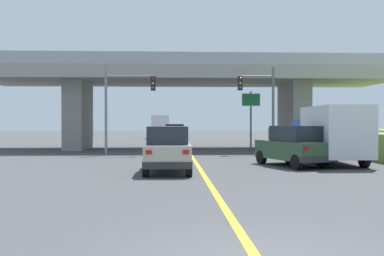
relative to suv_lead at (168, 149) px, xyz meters
The scene contains 11 objects.
ground 18.19m from the suv_lead, 85.24° to the left, with size 160.00×160.00×0.00m, color #424244.
overpass_bridge 18.65m from the suv_lead, 85.24° to the left, with size 32.60×9.03×7.33m.
lane_divider_stripe 2.04m from the suv_lead, 31.58° to the left, with size 0.20×28.11×0.01m, color yellow.
suv_lead is the anchor object (origin of this frame).
suv_crossing 6.72m from the suv_lead, 21.50° to the left, with size 3.19×4.85×2.02m.
box_truck 9.28m from the suv_lead, 23.23° to the left, with size 2.33×6.72×3.01m.
sedan_oncoming 24.53m from the suv_lead, 88.80° to the left, with size 2.00×4.63×2.02m.
traffic_signal_nearside 13.40m from the suv_lead, 60.74° to the left, with size 2.54×0.36×5.99m.
traffic_signal_farside 11.75m from the suv_lead, 105.66° to the left, with size 3.40×0.36×5.97m.
highway_sign 17.71m from the suv_lead, 68.32° to the left, with size 1.47×0.17×4.64m.
semi_truck_distant 43.02m from the suv_lead, 91.60° to the left, with size 2.33×6.43×3.09m.
Camera 1 is at (-1.39, -7.46, 2.20)m, focal length 44.03 mm.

